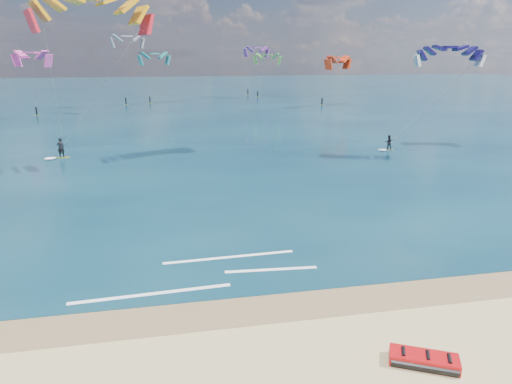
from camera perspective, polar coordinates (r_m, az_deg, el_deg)
ground at (r=54.34m, az=-8.81°, el=5.98°), size 320.00×320.00×0.00m
wet_sand_strip at (r=19.33m, az=-3.94°, el=-14.74°), size 320.00×2.40×0.01m
sea at (r=117.80m, az=-10.18°, el=11.75°), size 320.00×200.00×0.04m
packed_kite_mid at (r=17.54m, az=20.18°, el=-19.57°), size 2.77×2.19×0.44m
kitesurfer_main at (r=44.72m, az=-21.75°, el=13.39°), size 13.67×10.80×16.31m
kitesurfer_far at (r=50.54m, az=19.81°, el=11.62°), size 9.21×5.95×12.02m
shoreline_foam at (r=22.31m, az=-5.44°, el=-10.05°), size 11.44×3.65×0.01m
distant_kites at (r=97.44m, az=-11.35°, el=13.87°), size 81.34×35.93×13.29m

